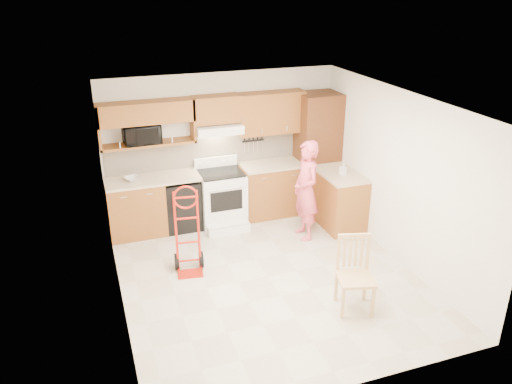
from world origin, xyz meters
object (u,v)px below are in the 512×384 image
person (306,191)px  dining_chair (356,276)px  microwave (142,134)px  range (222,195)px  hand_truck (188,234)px

person → dining_chair: 2.05m
microwave → dining_chair: bearing=-62.7°
dining_chair → range: bearing=122.8°
hand_truck → range: bearing=64.8°
person → range: bearing=-126.7°
dining_chair → person: bearing=98.9°
microwave → hand_truck: microwave is taller
range → person: 1.45m
microwave → range: (1.20, -0.28, -1.10)m
person → hand_truck: person is taller
range → person: bearing=-37.6°
hand_truck → person: bearing=20.7°
microwave → dining_chair: size_ratio=0.57×
range → hand_truck: (-0.87, -1.30, 0.05)m
person → hand_truck: bearing=-76.9°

